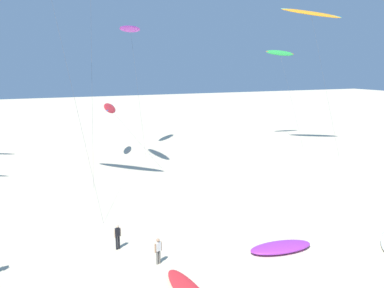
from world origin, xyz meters
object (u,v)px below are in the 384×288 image
Objects in this scene: flying_kite_1 at (311,13)px; grounded_kite_1 at (281,247)px; flying_kite_4 at (110,108)px; person_mid_field at (118,236)px; person_near_right at (158,250)px; flying_kite_7 at (280,53)px; flying_kite_0 at (130,29)px.

grounded_kite_1 is at bearing -131.58° from flying_kite_1.
person_mid_field is at bearing -100.89° from flying_kite_4.
grounded_kite_1 is 2.70× the size of person_near_right.
person_mid_field is at bearing 122.48° from person_near_right.
flying_kite_7 is at bearing 54.94° from grounded_kite_1.
flying_kite_1 is 11.80× the size of person_mid_field.
flying_kite_4 is 31.96m from grounded_kite_1.
flying_kite_1 is (22.84, -8.99, 2.15)m from flying_kite_0.
flying_kite_1 is 38.21m from grounded_kite_1.
flying_kite_7 is 42.31m from grounded_kite_1.
flying_kite_7 is (27.49, 1.78, 7.36)m from flying_kite_4.
flying_kite_7 is at bearing -2.84° from flying_kite_0.
flying_kite_4 reaches higher than grounded_kite_1.
flying_kite_4 is at bearing 98.14° from grounded_kite_1.
grounded_kite_1 is (4.45, -31.06, -6.08)m from flying_kite_4.
person_mid_field is (-32.63, -28.51, -12.73)m from flying_kite_7.
flying_kite_4 is at bearing 83.56° from person_near_right.
person_mid_field is at bearing 155.70° from grounded_kite_1.
flying_kite_4 reaches higher than person_near_right.
grounded_kite_1 is 10.54m from person_mid_field.
flying_kite_0 is 23.89m from flying_kite_7.
flying_kite_0 is 10.53× the size of person_near_right.
flying_kite_1 is 41.89m from person_mid_field.
person_near_right is 0.97× the size of person_mid_field.
flying_kite_1 reaches higher than flying_kite_4.
person_near_right is at bearing -141.88° from flying_kite_1.
flying_kite_0 reaches higher than flying_kite_4.
flying_kite_4 is at bearing 79.11° from person_mid_field.
flying_kite_7 is 45.78m from person_near_right.
grounded_kite_1 is at bearing -125.06° from flying_kite_7.
flying_kite_4 is (-3.81, -2.95, -10.24)m from flying_kite_0.
person_mid_field is (-1.81, 2.84, 0.03)m from person_near_right.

